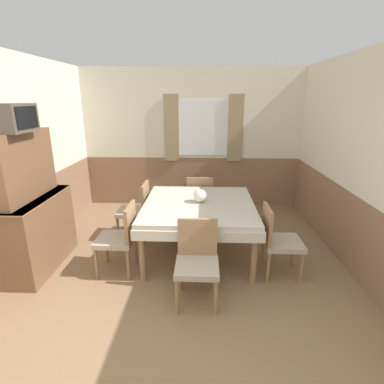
% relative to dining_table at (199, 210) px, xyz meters
% --- Properties ---
extents(wall_back, '(4.50, 0.10, 2.60)m').
position_rel_dining_table_xyz_m(wall_back, '(-0.17, 2.02, 0.67)').
color(wall_back, silver).
rests_on(wall_back, ground_plane).
extents(wall_left, '(0.05, 4.62, 2.60)m').
position_rel_dining_table_xyz_m(wall_left, '(-2.26, -0.11, 0.66)').
color(wall_left, silver).
rests_on(wall_left, ground_plane).
extents(wall_right, '(0.05, 4.62, 2.60)m').
position_rel_dining_table_xyz_m(wall_right, '(1.89, -0.11, 0.66)').
color(wall_right, silver).
rests_on(wall_right, ground_plane).
extents(dining_table, '(1.47, 1.54, 0.74)m').
position_rel_dining_table_xyz_m(dining_table, '(0.00, 0.00, 0.00)').
color(dining_table, beige).
rests_on(dining_table, ground_plane).
extents(chair_right_near, '(0.44, 0.44, 0.86)m').
position_rel_dining_table_xyz_m(chair_right_near, '(0.94, -0.47, -0.17)').
color(chair_right_near, '#93704C').
rests_on(chair_right_near, ground_plane).
extents(chair_left_near, '(0.44, 0.44, 0.86)m').
position_rel_dining_table_xyz_m(chair_left_near, '(-0.94, -0.47, -0.17)').
color(chair_left_near, '#93704C').
rests_on(chair_left_near, ground_plane).
extents(chair_left_far, '(0.44, 0.44, 0.86)m').
position_rel_dining_table_xyz_m(chair_left_far, '(-0.94, 0.47, -0.17)').
color(chair_left_far, '#93704C').
rests_on(chair_left_far, ground_plane).
extents(chair_head_window, '(0.44, 0.44, 0.86)m').
position_rel_dining_table_xyz_m(chair_head_window, '(-0.00, 0.97, -0.17)').
color(chair_head_window, '#93704C').
rests_on(chair_head_window, ground_plane).
extents(chair_head_near, '(0.44, 0.44, 0.86)m').
position_rel_dining_table_xyz_m(chair_head_near, '(-0.00, -0.97, -0.17)').
color(chair_head_near, '#93704C').
rests_on(chair_head_near, ground_plane).
extents(sideboard, '(0.46, 1.16, 1.70)m').
position_rel_dining_table_xyz_m(sideboard, '(-2.01, -0.40, 0.08)').
color(sideboard, brown).
rests_on(sideboard, ground_plane).
extents(tv, '(0.29, 0.48, 0.30)m').
position_rel_dining_table_xyz_m(tv, '(-1.97, -0.52, 1.22)').
color(tv, '#51473D').
rests_on(tv, sideboard).
extents(vase, '(0.18, 0.18, 0.18)m').
position_rel_dining_table_xyz_m(vase, '(0.01, 0.04, 0.19)').
color(vase, silver).
rests_on(vase, dining_table).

